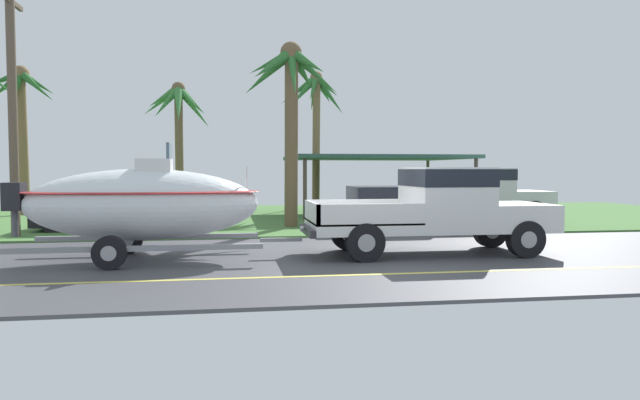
% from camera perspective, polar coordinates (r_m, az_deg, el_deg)
% --- Properties ---
extents(ground, '(36.00, 22.00, 0.11)m').
position_cam_1_polar(ground, '(20.61, -1.02, -2.30)').
color(ground, '#424247').
extents(pickup_truck_towing, '(5.61, 2.01, 1.94)m').
position_cam_1_polar(pickup_truck_towing, '(13.37, 12.00, -0.61)').
color(pickup_truck_towing, silver).
rests_on(pickup_truck_towing, ground).
extents(boat_on_trailer, '(5.98, 2.29, 2.44)m').
position_cam_1_polar(boat_on_trailer, '(12.59, -16.99, -0.36)').
color(boat_on_trailer, gray).
rests_on(boat_on_trailer, ground).
extents(parked_pickup_background, '(5.71, 2.09, 1.94)m').
position_cam_1_polar(parked_pickup_background, '(21.80, 15.47, 0.72)').
color(parked_pickup_background, silver).
rests_on(parked_pickup_background, ground).
extents(parked_sedan_near, '(4.55, 1.93, 1.38)m').
position_cam_1_polar(parked_sedan_near, '(17.99, 7.61, -0.91)').
color(parked_sedan_near, beige).
rests_on(parked_sedan_near, ground).
extents(parked_sedan_far, '(4.37, 1.82, 1.38)m').
position_cam_1_polar(parked_sedan_far, '(19.14, -19.82, -0.84)').
color(parked_sedan_far, black).
rests_on(parked_sedan_far, ground).
extents(carport_awning, '(6.94, 5.80, 2.45)m').
position_cam_1_polar(carport_awning, '(23.96, 5.34, 4.05)').
color(carport_awning, '#4C4238').
rests_on(carport_awning, ground).
extents(palm_tree_near_left, '(3.11, 3.07, 5.54)m').
position_cam_1_polar(palm_tree_near_left, '(25.21, -13.69, 8.31)').
color(palm_tree_near_left, brown).
rests_on(palm_tree_near_left, ground).
extents(palm_tree_near_right, '(2.81, 2.95, 5.94)m').
position_cam_1_polar(palm_tree_near_right, '(24.38, -0.40, 9.19)').
color(palm_tree_near_right, brown).
rests_on(palm_tree_near_right, ground).
extents(palm_tree_mid, '(3.18, 2.79, 5.93)m').
position_cam_1_polar(palm_tree_mid, '(18.75, -2.95, 10.71)').
color(palm_tree_mid, brown).
rests_on(palm_tree_mid, ground).
extents(palm_tree_far_left, '(3.22, 2.87, 6.07)m').
position_cam_1_polar(palm_tree_far_left, '(26.58, -27.14, 8.23)').
color(palm_tree_far_left, brown).
rests_on(palm_tree_far_left, ground).
extents(utility_pole, '(0.24, 1.80, 7.05)m').
position_cam_1_polar(utility_pole, '(18.14, -27.84, 8.29)').
color(utility_pole, brown).
rests_on(utility_pole, ground).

